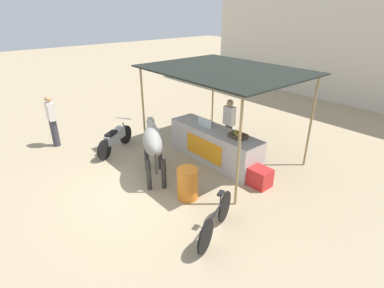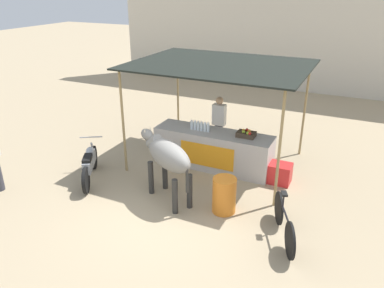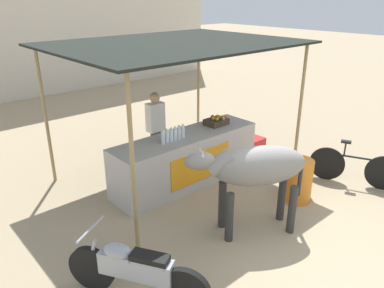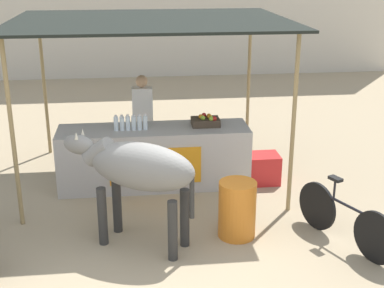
# 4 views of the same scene
# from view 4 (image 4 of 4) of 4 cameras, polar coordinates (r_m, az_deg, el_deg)

# --- Properties ---
(ground_plane) EXTENTS (60.00, 60.00, 0.00)m
(ground_plane) POSITION_cam_4_polar(r_m,az_deg,el_deg) (6.78, -3.03, -11.78)
(ground_plane) COLOR tan
(stall_counter) EXTENTS (3.00, 0.82, 0.96)m
(stall_counter) POSITION_cam_4_polar(r_m,az_deg,el_deg) (8.55, -4.05, -1.39)
(stall_counter) COLOR #B2ADA8
(stall_counter) RESTS_ON ground
(stall_awning) EXTENTS (4.20, 3.20, 2.61)m
(stall_awning) POSITION_cam_4_polar(r_m,az_deg,el_deg) (8.36, -4.49, 12.44)
(stall_awning) COLOR black
(stall_awning) RESTS_ON ground
(water_bottle_row) EXTENTS (0.52, 0.07, 0.25)m
(water_bottle_row) POSITION_cam_4_polar(r_m,az_deg,el_deg) (8.30, -6.55, 2.25)
(water_bottle_row) COLOR silver
(water_bottle_row) RESTS_ON stall_counter
(fruit_crate) EXTENTS (0.44, 0.32, 0.18)m
(fruit_crate) POSITION_cam_4_polar(r_m,az_deg,el_deg) (8.49, 1.48, 2.45)
(fruit_crate) COLOR #3F3326
(fruit_crate) RESTS_ON stall_counter
(vendor_behind_counter) EXTENTS (0.34, 0.22, 1.65)m
(vendor_behind_counter) POSITION_cam_4_polar(r_m,az_deg,el_deg) (9.14, -5.26, 2.41)
(vendor_behind_counter) COLOR #383842
(vendor_behind_counter) RESTS_ON ground
(cooler_box) EXTENTS (0.60, 0.44, 0.48)m
(cooler_box) POSITION_cam_4_polar(r_m,az_deg,el_deg) (8.78, 7.28, -2.61)
(cooler_box) COLOR red
(cooler_box) RESTS_ON ground
(water_barrel) EXTENTS (0.49, 0.49, 0.77)m
(water_barrel) POSITION_cam_4_polar(r_m,az_deg,el_deg) (7.05, 4.84, -6.96)
(water_barrel) COLOR orange
(water_barrel) RESTS_ON ground
(cow) EXTENTS (1.76, 1.21, 1.44)m
(cow) POSITION_cam_4_polar(r_m,az_deg,el_deg) (6.60, -5.87, -2.69)
(cow) COLOR gray
(cow) RESTS_ON ground
(bicycle_leaning) EXTENTS (0.71, 1.53, 0.85)m
(bicycle_leaning) POSITION_cam_4_polar(r_m,az_deg,el_deg) (7.12, 15.95, -7.73)
(bicycle_leaning) COLOR black
(bicycle_leaning) RESTS_ON ground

